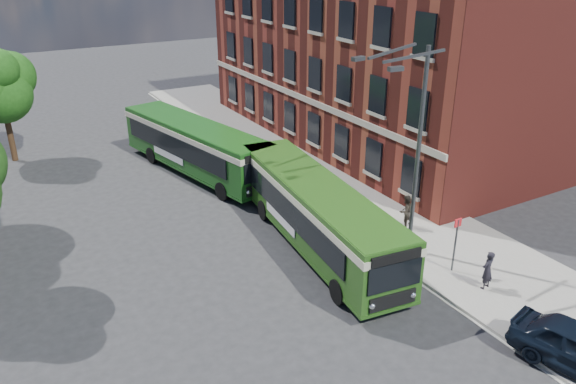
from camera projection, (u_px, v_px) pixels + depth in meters
ground at (284, 263)px, 24.00m from camera, size 120.00×120.00×0.00m
pavement at (320, 171)px, 33.51m from camera, size 6.00×48.00×0.15m
kerb_line at (275, 182)px, 32.14m from camera, size 0.12×48.00×0.01m
brick_office at (378, 35)px, 37.08m from camera, size 12.10×26.00×14.20m
street_lamp at (412, 152)px, 22.69m from camera, size 2.96×2.38×9.00m
bus_stop_sign at (455, 241)px, 22.62m from camera, size 0.35×0.08×2.52m
bus_front at (316, 209)px, 24.66m from camera, size 3.93×12.68×3.02m
bus_rear at (195, 143)px, 32.74m from camera, size 5.00×12.38×3.02m
pedestrian_a at (487, 270)px, 21.68m from camera, size 0.65×0.49×1.60m
pedestrian_b at (406, 211)px, 26.48m from camera, size 0.82×0.66×1.59m
tree_right at (1, 85)px, 33.45m from camera, size 4.18×3.98×7.06m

